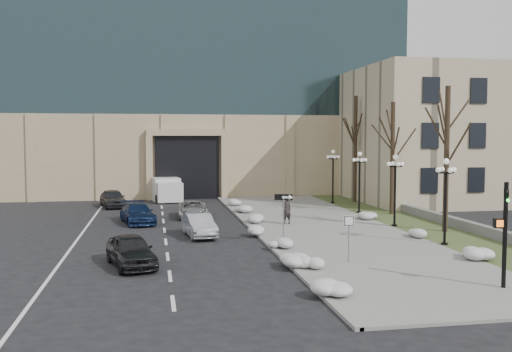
# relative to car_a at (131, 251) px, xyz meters

# --- Properties ---
(ground) EXTENTS (160.00, 160.00, 0.00)m
(ground) POSITION_rel_car_a_xyz_m (8.19, -4.15, -0.73)
(ground) COLOR black
(ground) RESTS_ON ground
(sidewalk) EXTENTS (9.00, 40.00, 0.12)m
(sidewalk) POSITION_rel_car_a_xyz_m (11.69, 9.85, -0.67)
(sidewalk) COLOR gray
(sidewalk) RESTS_ON ground
(curb) EXTENTS (0.30, 40.00, 0.14)m
(curb) POSITION_rel_car_a_xyz_m (7.19, 9.85, -0.66)
(curb) COLOR gray
(curb) RESTS_ON ground
(grass_strip) EXTENTS (4.00, 40.00, 0.10)m
(grass_strip) POSITION_rel_car_a_xyz_m (18.19, 9.85, -0.68)
(grass_strip) COLOR #384623
(grass_strip) RESTS_ON ground
(stone_wall) EXTENTS (0.50, 30.00, 0.70)m
(stone_wall) POSITION_rel_car_a_xyz_m (20.19, 11.85, -0.38)
(stone_wall) COLOR slate
(stone_wall) RESTS_ON ground
(office_tower) EXTENTS (40.00, 24.70, 36.00)m
(office_tower) POSITION_rel_car_a_xyz_m (6.19, 39.43, 17.76)
(office_tower) COLOR tan
(office_tower) RESTS_ON ground
(classical_building) EXTENTS (22.00, 18.12, 12.00)m
(classical_building) POSITION_rel_car_a_xyz_m (30.19, 23.83, 5.27)
(classical_building) COLOR tan
(classical_building) RESTS_ON ground
(car_a) EXTENTS (2.77, 4.59, 1.46)m
(car_a) POSITION_rel_car_a_xyz_m (0.00, 0.00, 0.00)
(car_a) COLOR black
(car_a) RESTS_ON ground
(car_b) EXTENTS (1.97, 4.28, 1.36)m
(car_b) POSITION_rel_car_a_xyz_m (3.68, 7.21, -0.05)
(car_b) COLOR #B0B2B9
(car_b) RESTS_ON ground
(car_c) EXTENTS (2.83, 4.97, 1.36)m
(car_c) POSITION_rel_car_a_xyz_m (-0.05, 13.14, -0.05)
(car_c) COLOR navy
(car_c) RESTS_ON ground
(car_d) EXTENTS (2.23, 4.57, 1.25)m
(car_d) POSITION_rel_car_a_xyz_m (3.83, 15.13, -0.11)
(car_d) COLOR #BABABA
(car_d) RESTS_ON ground
(car_e) EXTENTS (2.74, 4.69, 1.50)m
(car_e) POSITION_rel_car_a_xyz_m (-2.32, 22.57, 0.02)
(car_e) COLOR #313237
(car_e) RESTS_ON ground
(pedestrian) EXTENTS (0.81, 0.67, 1.89)m
(pedestrian) POSITION_rel_car_a_xyz_m (9.73, 10.31, 0.33)
(pedestrian) COLOR black
(pedestrian) RESTS_ON sidewalk
(box_truck) EXTENTS (3.22, 6.96, 2.13)m
(box_truck) POSITION_rel_car_a_xyz_m (2.05, 27.43, 0.30)
(box_truck) COLOR silver
(box_truck) RESTS_ON ground
(one_way_sign) EXTENTS (1.02, 0.48, 2.78)m
(one_way_sign) POSITION_rel_car_a_xyz_m (8.20, 3.86, 1.57)
(one_way_sign) COLOR slate
(one_way_sign) RESTS_ON ground
(keep_sign) EXTENTS (0.48, 0.17, 2.29)m
(keep_sign) POSITION_rel_car_a_xyz_m (9.91, -1.41, 0.95)
(keep_sign) COLOR slate
(keep_sign) RESTS_ON ground
(traffic_signal) EXTENTS (0.72, 0.96, 4.20)m
(traffic_signal) POSITION_rel_car_a_xyz_m (14.27, -6.71, 1.36)
(traffic_signal) COLOR black
(traffic_signal) RESTS_ON ground
(snow_clump_a) EXTENTS (1.10, 1.60, 0.36)m
(snow_clump_a) POSITION_rel_car_a_xyz_m (7.39, -6.32, -0.43)
(snow_clump_a) COLOR silver
(snow_clump_a) RESTS_ON sidewalk
(snow_clump_b) EXTENTS (1.10, 1.60, 0.36)m
(snow_clump_b) POSITION_rel_car_a_xyz_m (7.44, -1.68, -0.43)
(snow_clump_b) COLOR silver
(snow_clump_b) RESTS_ON sidewalk
(snow_clump_c) EXTENTS (1.10, 1.60, 0.36)m
(snow_clump_c) POSITION_rel_car_a_xyz_m (7.53, 2.36, -0.43)
(snow_clump_c) COLOR silver
(snow_clump_c) RESTS_ON sidewalk
(snow_clump_d) EXTENTS (1.10, 1.60, 0.36)m
(snow_clump_d) POSITION_rel_car_a_xyz_m (7.29, 6.92, -0.43)
(snow_clump_d) COLOR silver
(snow_clump_d) RESTS_ON sidewalk
(snow_clump_e) EXTENTS (1.10, 1.60, 0.36)m
(snow_clump_e) POSITION_rel_car_a_xyz_m (7.51, 11.31, -0.43)
(snow_clump_e) COLOR silver
(snow_clump_e) RESTS_ON sidewalk
(snow_clump_f) EXTENTS (1.10, 1.60, 0.36)m
(snow_clump_f) POSITION_rel_car_a_xyz_m (7.71, 16.73, -0.43)
(snow_clump_f) COLOR silver
(snow_clump_f) RESTS_ON sidewalk
(snow_clump_g) EXTENTS (1.10, 1.60, 0.36)m
(snow_clump_g) POSITION_rel_car_a_xyz_m (7.45, 21.19, -0.43)
(snow_clump_g) COLOR silver
(snow_clump_g) RESTS_ON sidewalk
(snow_clump_h) EXTENTS (1.10, 1.60, 0.36)m
(snow_clump_h) POSITION_rel_car_a_xyz_m (16.07, -1.63, -0.43)
(snow_clump_h) COLOR silver
(snow_clump_h) RESTS_ON sidewalk
(snow_clump_i) EXTENTS (1.10, 1.60, 0.36)m
(snow_clump_i) POSITION_rel_car_a_xyz_m (15.89, 4.33, -0.43)
(snow_clump_i) COLOR silver
(snow_clump_i) RESTS_ON sidewalk
(snow_clump_j) EXTENTS (1.10, 1.60, 0.36)m
(snow_clump_j) POSITION_rel_car_a_xyz_m (15.93, 11.42, -0.43)
(snow_clump_j) COLOR silver
(snow_clump_j) RESTS_ON sidewalk
(snow_clump_k) EXTENTS (1.10, 1.60, 0.36)m
(snow_clump_k) POSITION_rel_car_a_xyz_m (7.86, -2.63, -0.43)
(snow_clump_k) COLOR silver
(snow_clump_k) RESTS_ON sidewalk
(lamppost_a) EXTENTS (1.18, 1.18, 4.76)m
(lamppost_a) POSITION_rel_car_a_xyz_m (16.49, 1.85, 2.34)
(lamppost_a) COLOR black
(lamppost_a) RESTS_ON ground
(lamppost_b) EXTENTS (1.18, 1.18, 4.76)m
(lamppost_b) POSITION_rel_car_a_xyz_m (16.49, 8.35, 2.34)
(lamppost_b) COLOR black
(lamppost_b) RESTS_ON ground
(lamppost_c) EXTENTS (1.18, 1.18, 4.76)m
(lamppost_c) POSITION_rel_car_a_xyz_m (16.49, 14.85, 2.34)
(lamppost_c) COLOR black
(lamppost_c) RESTS_ON ground
(lamppost_d) EXTENTS (1.18, 1.18, 4.76)m
(lamppost_d) POSITION_rel_car_a_xyz_m (16.49, 21.35, 2.34)
(lamppost_d) COLOR black
(lamppost_d) RESTS_ON ground
(tree_near) EXTENTS (3.20, 3.20, 9.00)m
(tree_near) POSITION_rel_car_a_xyz_m (18.69, 5.85, 5.10)
(tree_near) COLOR black
(tree_near) RESTS_ON ground
(tree_mid) EXTENTS (3.20, 3.20, 8.50)m
(tree_mid) POSITION_rel_car_a_xyz_m (18.69, 13.85, 4.77)
(tree_mid) COLOR black
(tree_mid) RESTS_ON ground
(tree_far) EXTENTS (3.20, 3.20, 9.50)m
(tree_far) POSITION_rel_car_a_xyz_m (18.69, 21.85, 5.42)
(tree_far) COLOR black
(tree_far) RESTS_ON ground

